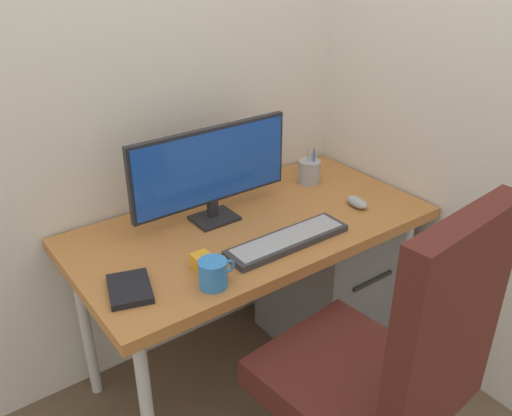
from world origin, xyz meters
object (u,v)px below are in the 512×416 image
desk_clamp_accessory (202,261)px  pen_holder (309,171)px  coffee_mug (213,273)px  mouse (357,202)px  notebook (130,289)px  keyboard (287,240)px  monitor (211,169)px  filing_cabinet (327,277)px  office_chair (384,370)px

desk_clamp_accessory → pen_holder: bearing=22.6°
pen_holder → coffee_mug: pen_holder is taller
mouse → pen_holder: 0.29m
notebook → pen_holder: bearing=33.6°
desk_clamp_accessory → coffee_mug: bearing=-101.8°
keyboard → notebook: (-0.56, 0.06, -0.00)m
monitor → desk_clamp_accessory: monitor is taller
mouse → coffee_mug: coffee_mug is taller
monitor → keyboard: bearing=-70.1°
monitor → coffee_mug: monitor is taller
mouse → pen_holder: size_ratio=0.64×
notebook → keyboard: bearing=11.0°
filing_cabinet → monitor: (-0.49, 0.14, 0.60)m
monitor → desk_clamp_accessory: bearing=-128.3°
keyboard → notebook: keyboard is taller
office_chair → filing_cabinet: bearing=57.1°
office_chair → mouse: (0.48, 0.59, 0.15)m
pen_holder → mouse: bearing=-89.6°
pen_holder → office_chair: bearing=-118.5°
keyboard → notebook: 0.57m
keyboard → pen_holder: size_ratio=2.82×
keyboard → mouse: bearing=8.2°
notebook → desk_clamp_accessory: (0.24, -0.02, 0.01)m
filing_cabinet → mouse: mouse is taller
office_chair → keyboard: (0.08, 0.53, 0.14)m
office_chair → pen_holder: size_ratio=6.85×
monitor → coffee_mug: size_ratio=5.12×
coffee_mug → mouse: bearing=9.1°
office_chair → mouse: bearing=51.1°
filing_cabinet → keyboard: keyboard is taller
filing_cabinet → keyboard: bearing=-155.7°
mouse → desk_clamp_accessory: 0.72m
filing_cabinet → mouse: 0.43m
monitor → notebook: (-0.45, -0.24, -0.19)m
filing_cabinet → pen_holder: bearing=83.9°
keyboard → desk_clamp_accessory: (-0.32, 0.04, 0.01)m
filing_cabinet → coffee_mug: coffee_mug is taller
desk_clamp_accessory → office_chair: bearing=-67.4°
coffee_mug → desk_clamp_accessory: 0.11m
filing_cabinet → coffee_mug: 0.88m
desk_clamp_accessory → filing_cabinet: bearing=10.3°
office_chair → mouse: 0.77m
office_chair → notebook: size_ratio=6.75×
mouse → notebook: 0.96m
office_chair → monitor: (-0.03, 0.84, 0.33)m
filing_cabinet → pen_holder: (0.02, 0.17, 0.45)m
keyboard → notebook: bearing=173.5°
filing_cabinet → monitor: monitor is taller
monitor → coffee_mug: bearing=-121.9°
coffee_mug → desk_clamp_accessory: size_ratio=2.13×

